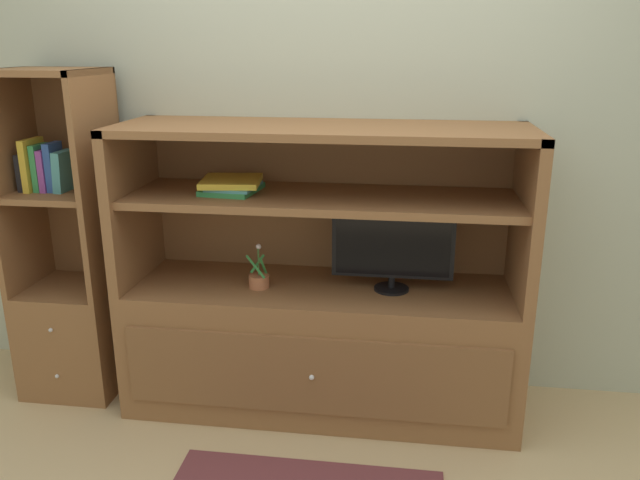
{
  "coord_description": "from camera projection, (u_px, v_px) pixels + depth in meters",
  "views": [
    {
      "loc": [
        0.39,
        -2.43,
        1.76
      ],
      "look_at": [
        0.0,
        0.35,
        0.88
      ],
      "focal_mm": 35.54,
      "sensor_mm": 36.0,
      "label": 1
    }
  ],
  "objects": [
    {
      "name": "media_console",
      "position": [
        322.0,
        319.0,
        3.13
      ],
      "size": [
        1.9,
        0.64,
        1.4
      ],
      "color": "brown",
      "rests_on": "ground_plane"
    },
    {
      "name": "potted_plant",
      "position": [
        259.0,
        279.0,
        3.04
      ],
      "size": [
        0.11,
        0.1,
        0.22
      ],
      "color": "#B26642",
      "rests_on": "media_console"
    },
    {
      "name": "upright_book_row",
      "position": [
        45.0,
        168.0,
        3.09
      ],
      "size": [
        0.24,
        0.18,
        0.25
      ],
      "color": "black",
      "rests_on": "bookshelf_tall"
    },
    {
      "name": "painted_rear_wall",
      "position": [
        331.0,
        118.0,
        3.17
      ],
      "size": [
        6.0,
        0.1,
        2.8
      ],
      "primitive_type": "cube",
      "color": "#ADB29E",
      "rests_on": "ground_plane"
    },
    {
      "name": "magazine_stack",
      "position": [
        232.0,
        185.0,
        2.98
      ],
      "size": [
        0.3,
        0.31,
        0.07
      ],
      "color": "#338C4C",
      "rests_on": "media_console"
    },
    {
      "name": "ground_plane",
      "position": [
        309.0,
        448.0,
        2.88
      ],
      "size": [
        8.0,
        8.0,
        0.0
      ],
      "primitive_type": "plane",
      "color": "tan"
    },
    {
      "name": "bookshelf_tall",
      "position": [
        73.0,
        290.0,
        3.28
      ],
      "size": [
        0.47,
        0.47,
        1.65
      ],
      "color": "brown",
      "rests_on": "ground_plane"
    },
    {
      "name": "tv_monitor",
      "position": [
        393.0,
        249.0,
        2.96
      ],
      "size": [
        0.57,
        0.17,
        0.37
      ],
      "color": "black",
      "rests_on": "media_console"
    }
  ]
}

